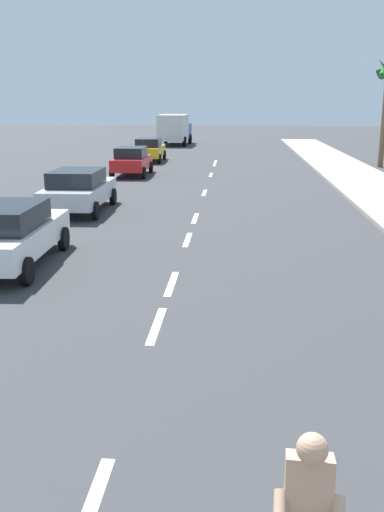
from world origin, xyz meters
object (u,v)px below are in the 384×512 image
Objects in this scene: parked_car_silver at (79,189)px; parked_car_red at (132,160)px; delivery_truck at (174,129)px; parked_car_yellow at (149,149)px; parked_car_white at (6,233)px.

parked_car_red is (0.05, 10.74, -0.00)m from parked_car_silver.
parked_car_silver is at bearing -90.72° from parked_car_red.
delivery_truck is at bearing 89.77° from parked_car_red.
parked_car_silver is 1.08× the size of parked_car_yellow.
parked_car_red is 23.01m from delivery_truck.
delivery_truck is (0.10, 15.36, 0.67)m from parked_car_yellow.
parked_car_red is (-0.12, 18.01, -0.00)m from parked_car_white.
parked_car_silver is 1.11× the size of parked_car_red.
parked_car_red is at bearing 89.08° from parked_car_silver.
parked_car_red is at bearing -86.99° from delivery_truck.
parked_car_white is at bearing -90.06° from parked_car_red.
parked_car_white is 7.27m from parked_car_silver.
parked_car_red is at bearing 88.68° from parked_car_white.
parked_car_silver is (-0.17, 7.27, -0.00)m from parked_car_white.
parked_car_yellow is (-0.31, 25.65, -0.00)m from parked_car_white.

